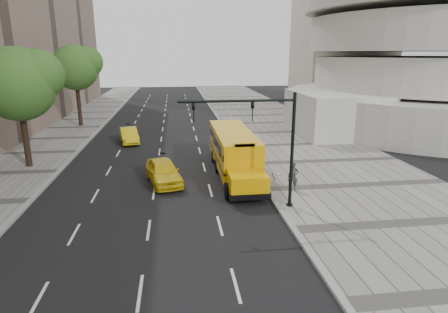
{
  "coord_description": "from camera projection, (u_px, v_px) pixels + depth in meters",
  "views": [
    {
      "loc": [
        0.5,
        -26.97,
        8.35
      ],
      "look_at": [
        3.5,
        -4.0,
        1.9
      ],
      "focal_mm": 30.0,
      "sensor_mm": 36.0,
      "label": 1
    }
  ],
  "objects": [
    {
      "name": "guggenheim",
      "position": [
        410.0,
        8.0,
        45.65
      ],
      "size": [
        33.2,
        42.2,
        35.0
      ],
      "color": "silver",
      "rests_on": "ground"
    },
    {
      "name": "pedestrian",
      "position": [
        293.0,
        176.0,
        22.92
      ],
      "size": [
        0.72,
        0.56,
        1.75
      ],
      "primitive_type": "imported",
      "rotation": [
        0.0,
        0.0,
        -0.25
      ],
      "color": "#2C3033",
      "rests_on": "sidewalk_museum"
    },
    {
      "name": "school_bus",
      "position": [
        234.0,
        149.0,
        26.45
      ],
      "size": [
        2.96,
        11.56,
        3.19
      ],
      "color": "#E2A002",
      "rests_on": "ground"
    },
    {
      "name": "tree_c",
      "position": [
        76.0,
        67.0,
        41.94
      ],
      "size": [
        5.69,
        5.06,
        9.25
      ],
      "color": "black",
      "rests_on": "ground"
    },
    {
      "name": "curb_museum",
      "position": [
        250.0,
        164.0,
        28.67
      ],
      "size": [
        0.3,
        140.0,
        0.15
      ],
      "primitive_type": "cube",
      "color": "gray",
      "rests_on": "ground"
    },
    {
      "name": "tree_b",
      "position": [
        19.0,
        83.0,
        26.43
      ],
      "size": [
        5.89,
        5.23,
        8.82
      ],
      "color": "black",
      "rests_on": "ground"
    },
    {
      "name": "taxi_far",
      "position": [
        129.0,
        135.0,
        35.8
      ],
      "size": [
        2.38,
        4.52,
        1.42
      ],
      "primitive_type": "imported",
      "rotation": [
        0.0,
        0.0,
        0.21
      ],
      "color": "yellow",
      "rests_on": "ground"
    },
    {
      "name": "sidewalk_museum",
      "position": [
        324.0,
        162.0,
        29.42
      ],
      "size": [
        12.0,
        140.0,
        0.15
      ],
      "primitive_type": "cube",
      "color": "gray",
      "rests_on": "ground"
    },
    {
      "name": "taxi_near",
      "position": [
        163.0,
        171.0,
        24.62
      ],
      "size": [
        2.88,
        4.96,
        1.59
      ],
      "primitive_type": "imported",
      "rotation": [
        0.0,
        0.0,
        0.23
      ],
      "color": "yellow",
      "rests_on": "ground"
    },
    {
      "name": "traffic_signal",
      "position": [
        267.0,
        137.0,
        19.53
      ],
      "size": [
        6.18,
        0.36,
        6.4
      ],
      "color": "black",
      "rests_on": "ground"
    },
    {
      "name": "curb_far",
      "position": [
        59.0,
        172.0,
        26.92
      ],
      "size": [
        0.3,
        140.0,
        0.15
      ],
      "primitive_type": "cube",
      "color": "gray",
      "rests_on": "ground"
    },
    {
      "name": "ground",
      "position": [
        171.0,
        168.0,
        27.94
      ],
      "size": [
        140.0,
        140.0,
        0.0
      ],
      "primitive_type": "plane",
      "color": "black",
      "rests_on": "ground"
    },
    {
      "name": "sidewalk_far",
      "position": [
        15.0,
        173.0,
        26.55
      ],
      "size": [
        6.0,
        140.0,
        0.15
      ],
      "primitive_type": "cube",
      "color": "gray",
      "rests_on": "ground"
    }
  ]
}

